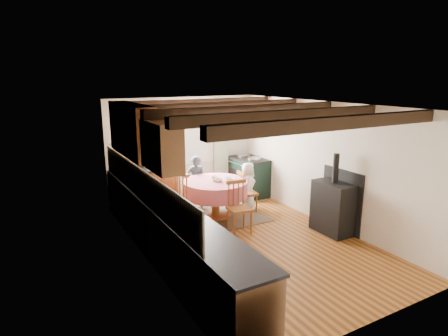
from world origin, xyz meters
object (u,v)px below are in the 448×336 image
chair_left (175,200)px  cup (214,178)px  chair_near (240,207)px  aga_range (248,176)px  chair_right (247,191)px  dining_table (215,199)px  child_far (196,182)px  child_right (248,186)px  cast_iron_stove (334,194)px

chair_left → cup: size_ratio=9.39×
chair_near → aga_range: 2.31m
chair_left → aga_range: chair_left is taller
chair_left → chair_right: chair_left is taller
chair_near → aga_range: size_ratio=0.95×
dining_table → aga_range: (1.44, 1.00, 0.07)m
child_far → chair_left: bearing=61.4°
chair_right → child_right: 0.20m
dining_table → cast_iron_stove: 2.35m
chair_right → child_right: bearing=-25.5°
chair_near → child_far: child_far is taller
aga_range → cup: 1.81m
aga_range → child_far: 1.53m
chair_right → cup: bearing=97.6°
dining_table → cast_iron_stove: bearing=-48.0°
cup → aga_range: bearing=34.1°
aga_range → child_far: bearing=-172.0°
chair_left → chair_near: bearing=27.8°
chair_right → cast_iron_stove: cast_iron_stove is taller
cast_iron_stove → child_far: 3.00m
cup → chair_left: bearing=176.5°
cast_iron_stove → child_far: bearing=122.8°
chair_left → aga_range: 2.50m
dining_table → cast_iron_stove: size_ratio=0.87×
cast_iron_stove → cup: (-1.57, 1.73, 0.09)m
chair_right → child_far: child_far is taller
dining_table → aga_range: size_ratio=1.29×
chair_near → child_right: 1.30m
chair_right → cast_iron_stove: bearing=-147.5°
aga_range → cast_iron_stove: bearing=-87.7°
chair_near → child_right: child_right is taller
chair_right → child_far: 1.16m
child_right → chair_right: bearing=161.3°
chair_left → cup: chair_left is taller
dining_table → chair_right: chair_right is taller
dining_table → chair_left: 0.88m
chair_right → child_right: size_ratio=0.87×
aga_range → child_far: (-1.51, -0.21, 0.12)m
chair_near → child_right: (0.82, 1.01, 0.03)m
chair_left → aga_range: (2.31, 0.94, -0.05)m
dining_table → chair_right: size_ratio=1.46×
cast_iron_stove → dining_table: bearing=132.0°
chair_left → child_far: 1.09m
child_far → cup: bearing=112.4°
chair_left → child_right: (1.75, 0.09, 0.00)m
chair_near → child_right: bearing=57.1°
cast_iron_stove → child_far: size_ratio=1.28×
chair_near → cup: size_ratio=8.81×
dining_table → child_right: child_right is taller
chair_near → aga_range: bearing=59.5°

